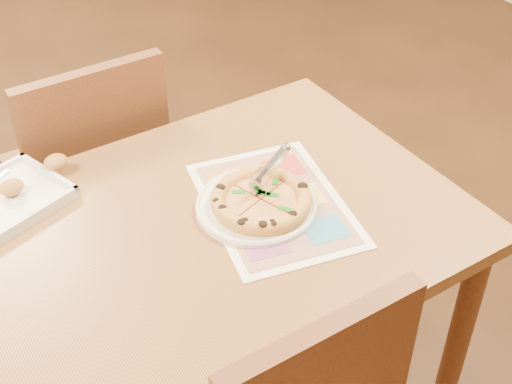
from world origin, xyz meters
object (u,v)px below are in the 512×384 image
chair_far (92,158)px  plate (256,206)px  dining_table (187,261)px  pizza (261,200)px  pizza_cutter (268,170)px  menu (275,204)px

chair_far → plate: chair_far is taller
dining_table → pizza: pizza is taller
chair_far → pizza: chair_far is taller
chair_far → pizza: size_ratio=1.96×
dining_table → chair_far: 0.61m
dining_table → plate: 0.21m
plate → pizza_cutter: (0.05, 0.02, 0.07)m
chair_far → plate: size_ratio=1.64×
pizza_cutter → dining_table: bearing=164.5°
chair_far → pizza_cutter: bearing=111.6°
plate → pizza_cutter: 0.09m
pizza → pizza_cutter: size_ratio=1.74×
chair_far → pizza_cutter: 0.68m
dining_table → pizza_cutter: (0.23, 0.01, 0.17)m
dining_table → pizza_cutter: pizza_cutter is taller
dining_table → menu: size_ratio=2.94×
menu → pizza_cutter: bearing=82.9°
pizza → pizza_cutter: pizza_cutter is taller
dining_table → pizza_cutter: bearing=2.5°
chair_far → pizza: 0.68m
plate → menu: size_ratio=0.65×
plate → menu: 0.05m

